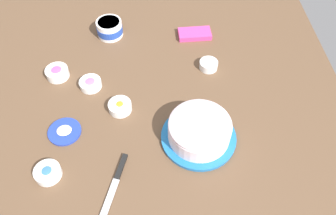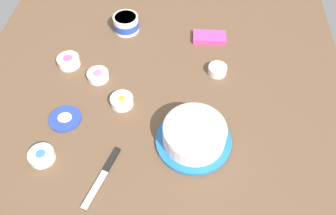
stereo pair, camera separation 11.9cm
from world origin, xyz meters
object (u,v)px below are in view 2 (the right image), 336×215
(frosting_tub_lid, at_px, (65,118))
(sprinkle_bowl_blue, at_px, (42,156))
(frosting_tub, at_px, (126,23))
(frosted_cake, at_px, (194,134))
(sprinkle_bowl_yellow, at_px, (217,70))
(candy_box_lower, at_px, (210,37))
(sprinkle_bowl_orange, at_px, (122,101))
(spreading_knife, at_px, (105,171))
(sprinkle_bowl_pink, at_px, (98,75))
(sprinkle_bowl_rainbow, at_px, (69,61))

(frosting_tub_lid, bearing_deg, sprinkle_bowl_blue, 79.69)
(frosting_tub, bearing_deg, frosted_cake, 120.26)
(sprinkle_bowl_yellow, bearing_deg, candy_box_lower, -79.94)
(sprinkle_bowl_yellow, xyz_separation_m, candy_box_lower, (0.04, -0.21, -0.01))
(frosted_cake, distance_m, sprinkle_bowl_orange, 0.32)
(frosting_tub_lid, height_order, candy_box_lower, candy_box_lower)
(sprinkle_bowl_orange, relative_size, candy_box_lower, 0.60)
(frosting_tub_lid, bearing_deg, frosting_tub, -104.78)
(frosting_tub, height_order, spreading_knife, frosting_tub)
(frosting_tub, height_order, sprinkle_bowl_yellow, frosting_tub)
(frosting_tub_lid, distance_m, sprinkle_bowl_blue, 0.17)
(sprinkle_bowl_blue, bearing_deg, frosting_tub, -103.72)
(frosting_tub, relative_size, sprinkle_bowl_orange, 1.32)
(frosting_tub_lid, relative_size, sprinkle_bowl_orange, 1.36)
(frosted_cake, relative_size, frosting_tub, 2.31)
(spreading_knife, distance_m, sprinkle_bowl_yellow, 0.62)
(frosting_tub, distance_m, sprinkle_bowl_pink, 0.32)
(sprinkle_bowl_blue, height_order, sprinkle_bowl_pink, same)
(frosted_cake, height_order, sprinkle_bowl_yellow, frosted_cake)
(frosted_cake, distance_m, spreading_knife, 0.33)
(frosting_tub_lid, xyz_separation_m, sprinkle_bowl_blue, (0.03, 0.17, 0.01))
(frosted_cake, relative_size, sprinkle_bowl_yellow, 3.51)
(frosting_tub_lid, height_order, sprinkle_bowl_rainbow, sprinkle_bowl_rainbow)
(spreading_knife, bearing_deg, sprinkle_bowl_yellow, -126.51)
(frosting_tub, bearing_deg, sprinkle_bowl_blue, 76.28)
(frosting_tub, height_order, frosting_tub_lid, frosting_tub)
(frosting_tub, xyz_separation_m, spreading_knife, (-0.05, 0.74, -0.03))
(frosting_tub_lid, bearing_deg, sprinkle_bowl_yellow, -152.21)
(sprinkle_bowl_blue, relative_size, candy_box_lower, 0.60)
(frosted_cake, bearing_deg, sprinkle_bowl_yellow, -103.04)
(sprinkle_bowl_orange, height_order, sprinkle_bowl_blue, sprinkle_bowl_orange)
(frosted_cake, xyz_separation_m, sprinkle_bowl_rainbow, (0.55, -0.34, -0.03))
(sprinkle_bowl_pink, distance_m, candy_box_lower, 0.54)
(frosted_cake, bearing_deg, candy_box_lower, -94.53)
(frosting_tub_lid, relative_size, sprinkle_bowl_blue, 1.36)
(frosted_cake, distance_m, sprinkle_bowl_blue, 0.53)
(sprinkle_bowl_blue, relative_size, sprinkle_bowl_pink, 1.01)
(spreading_knife, height_order, sprinkle_bowl_blue, sprinkle_bowl_blue)
(frosting_tub_lid, xyz_separation_m, spreading_knife, (-0.20, 0.20, -0.00))
(frosting_tub, xyz_separation_m, candy_box_lower, (-0.39, 0.03, -0.03))
(sprinkle_bowl_orange, bearing_deg, spreading_knife, 89.22)
(sprinkle_bowl_orange, bearing_deg, sprinkle_bowl_blue, 48.86)
(sprinkle_bowl_orange, xyz_separation_m, sprinkle_bowl_yellow, (-0.37, -0.20, -0.00))
(frosting_tub, relative_size, sprinkle_bowl_yellow, 1.52)
(frosted_cake, bearing_deg, sprinkle_bowl_rainbow, -31.68)
(frosted_cake, xyz_separation_m, frosting_tub, (0.34, -0.59, -0.01))
(frosted_cake, height_order, sprinkle_bowl_pink, frosted_cake)
(spreading_knife, xyz_separation_m, candy_box_lower, (-0.33, -0.71, 0.01))
(spreading_knife, bearing_deg, sprinkle_bowl_blue, -8.09)
(frosting_tub, distance_m, candy_box_lower, 0.39)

